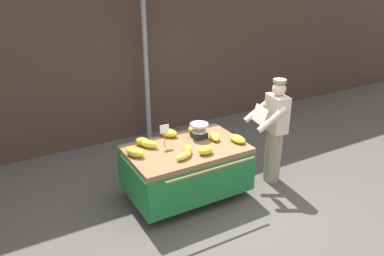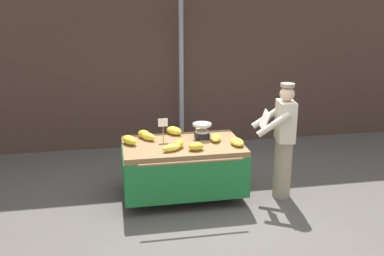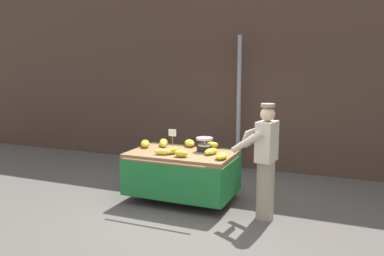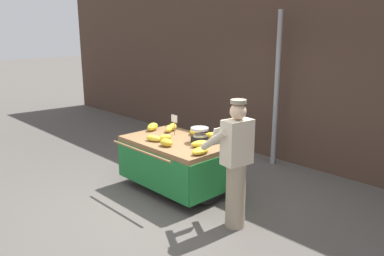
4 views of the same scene
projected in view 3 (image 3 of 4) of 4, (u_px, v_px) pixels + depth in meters
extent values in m
plane|color=#514C47|center=(194.00, 213.00, 5.88)|extent=(60.00, 60.00, 0.00)
cube|color=#473328|center=(247.00, 69.00, 8.32)|extent=(16.00, 0.24, 4.38)
cylinder|color=gray|center=(239.00, 105.00, 8.10)|extent=(0.09, 0.09, 2.89)
cube|color=olive|center=(182.00, 154.00, 6.34)|extent=(1.72, 1.09, 0.08)
cylinder|color=black|center=(142.00, 175.00, 6.71)|extent=(0.05, 0.72, 0.72)
cylinder|color=#B7B7BC|center=(140.00, 175.00, 6.72)|extent=(0.01, 0.13, 0.13)
cylinder|color=black|center=(227.00, 185.00, 6.12)|extent=(0.05, 0.72, 0.72)
cylinder|color=#B7B7BC|center=(229.00, 185.00, 6.11)|extent=(0.01, 0.13, 0.13)
cylinder|color=#4C4742|center=(193.00, 172.00, 6.83)|extent=(0.05, 0.05, 0.76)
cube|color=#1E7233|center=(168.00, 183.00, 5.90)|extent=(1.72, 0.02, 0.60)
cube|color=#1E7233|center=(194.00, 166.00, 6.89)|extent=(1.72, 0.02, 0.60)
cube|color=#1E7233|center=(138.00, 169.00, 6.72)|extent=(0.02, 1.09, 0.60)
cube|color=#1E7233|center=(232.00, 180.00, 6.07)|extent=(0.02, 1.09, 0.60)
cylinder|color=olive|center=(162.00, 163.00, 5.68)|extent=(1.38, 0.04, 0.04)
cube|color=black|center=(204.00, 149.00, 6.37)|extent=(0.20, 0.20, 0.09)
cylinder|color=#B7B7BC|center=(204.00, 143.00, 6.35)|extent=(0.02, 0.02, 0.11)
cylinder|color=#B7B7BC|center=(205.00, 139.00, 6.34)|extent=(0.28, 0.28, 0.04)
cylinder|color=#B7B7BC|center=(204.00, 145.00, 6.36)|extent=(0.21, 0.21, 0.03)
cylinder|color=#997A51|center=(172.00, 142.00, 6.58)|extent=(0.01, 0.01, 0.22)
cube|color=white|center=(172.00, 133.00, 6.55)|extent=(0.14, 0.01, 0.12)
ellipsoid|color=gold|center=(211.00, 145.00, 6.58)|extent=(0.28, 0.27, 0.12)
ellipsoid|color=yellow|center=(190.00, 143.00, 6.76)|extent=(0.30, 0.33, 0.12)
ellipsoid|color=yellow|center=(163.00, 144.00, 6.72)|extent=(0.25, 0.27, 0.12)
ellipsoid|color=yellow|center=(145.00, 144.00, 6.70)|extent=(0.27, 0.33, 0.13)
ellipsoid|color=gold|center=(181.00, 153.00, 5.97)|extent=(0.23, 0.18, 0.12)
ellipsoid|color=yellow|center=(211.00, 151.00, 6.15)|extent=(0.22, 0.32, 0.10)
ellipsoid|color=gold|center=(164.00, 142.00, 6.86)|extent=(0.25, 0.25, 0.12)
ellipsoid|color=yellow|center=(221.00, 156.00, 5.84)|extent=(0.19, 0.31, 0.10)
ellipsoid|color=gold|center=(173.00, 150.00, 6.19)|extent=(0.19, 0.24, 0.11)
ellipsoid|color=yellow|center=(162.00, 152.00, 6.12)|extent=(0.29, 0.19, 0.10)
cylinder|color=gray|center=(265.00, 190.00, 5.61)|extent=(0.26, 0.26, 0.88)
cube|color=beige|center=(267.00, 141.00, 5.49)|extent=(0.29, 0.41, 0.58)
sphere|color=#DBB28E|center=(268.00, 114.00, 5.43)|extent=(0.21, 0.21, 0.21)
cylinder|color=gray|center=(268.00, 105.00, 5.41)|extent=(0.20, 0.20, 0.05)
cylinder|color=beige|center=(247.00, 142.00, 5.42)|extent=(0.49, 0.16, 0.37)
cylinder|color=beige|center=(258.00, 137.00, 5.78)|extent=(0.49, 0.16, 0.37)
cube|color=silver|center=(247.00, 138.00, 5.64)|extent=(0.14, 0.35, 0.25)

